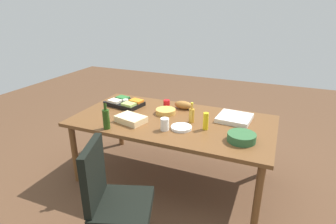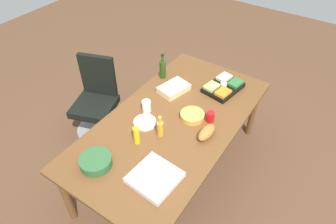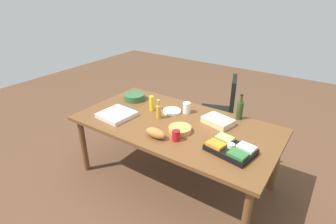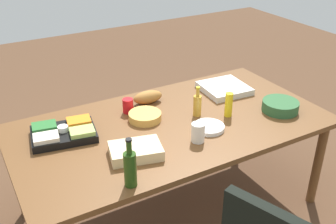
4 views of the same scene
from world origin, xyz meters
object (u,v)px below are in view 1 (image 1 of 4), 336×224
at_px(paper_plate_stack, 181,128).
at_px(chip_bowl, 166,111).
at_px(veggie_tray, 126,103).
at_px(red_solo_cup, 167,104).
at_px(conference_table, 172,125).
at_px(office_chair, 116,211).
at_px(pizza_box, 234,118).
at_px(sheet_cake, 131,119).
at_px(bread_loaf, 184,105).
at_px(dressing_bottle, 192,115).
at_px(mayo_jar, 165,124).
at_px(mustard_bottle, 206,121).
at_px(wine_bottle, 106,118).
at_px(salad_bowl, 242,137).

xyz_separation_m(paper_plate_stack, chip_bowl, (0.33, -0.34, 0.01)).
xyz_separation_m(veggie_tray, red_solo_cup, (-0.53, -0.11, 0.02)).
bearing_deg(paper_plate_stack, conference_table, -47.79).
bearing_deg(office_chair, red_solo_cup, -84.00).
height_order(veggie_tray, pizza_box, veggie_tray).
bearing_deg(conference_table, sheet_cake, 31.67).
bearing_deg(red_solo_cup, bread_loaf, -161.53).
height_order(office_chair, red_solo_cup, office_chair).
bearing_deg(pizza_box, office_chair, 67.71).
xyz_separation_m(pizza_box, bread_loaf, (0.65, -0.12, 0.03)).
height_order(dressing_bottle, bread_loaf, dressing_bottle).
distance_m(mayo_jar, veggie_tray, 0.90).
bearing_deg(mustard_bottle, chip_bowl, -23.97).
relative_size(pizza_box, wine_bottle, 1.19).
height_order(paper_plate_stack, chip_bowl, chip_bowl).
distance_m(conference_table, wine_bottle, 0.76).
distance_m(pizza_box, salad_bowl, 0.52).
xyz_separation_m(mayo_jar, paper_plate_stack, (-0.15, -0.09, -0.05)).
distance_m(sheet_cake, wine_bottle, 0.30).
bearing_deg(wine_bottle, paper_plate_stack, -158.12).
bearing_deg(office_chair, mustard_bottle, -114.26).
bearing_deg(pizza_box, mustard_bottle, 61.42).
bearing_deg(sheet_cake, wine_bottle, 59.18).
xyz_separation_m(mayo_jar, salad_bowl, (-0.78, -0.05, -0.03)).
bearing_deg(bread_loaf, wine_bottle, 57.51).
height_order(mayo_jar, bread_loaf, mayo_jar).
xyz_separation_m(office_chair, paper_plate_stack, (-0.23, -0.95, 0.41)).
height_order(bread_loaf, salad_bowl, bread_loaf).
relative_size(office_chair, bread_loaf, 4.18).
relative_size(office_chair, veggie_tray, 2.15).
relative_size(pizza_box, bread_loaf, 1.50).
bearing_deg(conference_table, wine_bottle, 42.09).
bearing_deg(conference_table, office_chair, 87.59).
xyz_separation_m(veggie_tray, mustard_bottle, (-1.15, 0.30, 0.06)).
relative_size(mayo_jar, bread_loaf, 0.55).
xyz_separation_m(conference_table, paper_plate_stack, (-0.18, 0.20, 0.08)).
height_order(pizza_box, red_solo_cup, red_solo_cup).
distance_m(wine_bottle, red_solo_cup, 0.87).
height_order(mayo_jar, paper_plate_stack, mayo_jar).
xyz_separation_m(conference_table, mayo_jar, (-0.03, 0.29, 0.13)).
relative_size(pizza_box, paper_plate_stack, 1.64).
height_order(wine_bottle, chip_bowl, wine_bottle).
xyz_separation_m(office_chair, wine_bottle, (0.50, -0.65, 0.51)).
height_order(veggie_tray, salad_bowl, veggie_tray).
xyz_separation_m(conference_table, sheet_cake, (0.40, 0.25, 0.10)).
distance_m(bread_loaf, paper_plate_stack, 0.60).
bearing_deg(wine_bottle, veggie_tray, -75.38).
bearing_deg(veggie_tray, bread_loaf, -165.97).
xyz_separation_m(office_chair, dressing_bottle, (-0.27, -1.16, 0.49)).
bearing_deg(office_chair, chip_bowl, -85.81).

